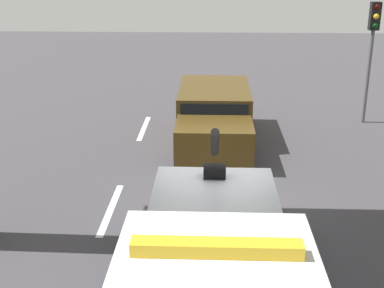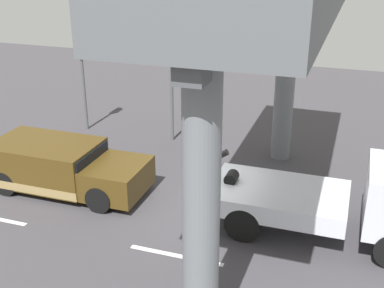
{
  "view_description": "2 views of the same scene",
  "coord_description": "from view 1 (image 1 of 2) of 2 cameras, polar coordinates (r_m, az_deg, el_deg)",
  "views": [
    {
      "loc": [
        10.63,
        -0.07,
        5.42
      ],
      "look_at": [
        -0.89,
        -0.53,
        1.29
      ],
      "focal_mm": 48.72,
      "sensor_mm": 36.0,
      "label": 1
    },
    {
      "loc": [
        3.97,
        -12.65,
        7.78
      ],
      "look_at": [
        -0.42,
        0.16,
        2.15
      ],
      "focal_mm": 46.68,
      "sensor_mm": 36.0,
      "label": 2
    }
  ],
  "objects": [
    {
      "name": "towed_van_green",
      "position": [
        16.19,
        2.43,
        3.04
      ],
      "size": [
        5.2,
        2.22,
        1.58
      ],
      "color": "#4C3814",
      "rests_on": "ground"
    },
    {
      "name": "lane_stripe_mid",
      "position": [
        12.15,
        -8.88,
        -7.03
      ],
      "size": [
        2.6,
        0.16,
        0.01
      ],
      "primitive_type": "cube",
      "color": "silver",
      "rests_on": "ground"
    },
    {
      "name": "traffic_light_near",
      "position": [
        18.55,
        19.17,
        11.09
      ],
      "size": [
        0.39,
        0.32,
        4.08
      ],
      "color": "#515456",
      "rests_on": "ground"
    },
    {
      "name": "tow_truck_white",
      "position": [
        7.72,
        2.53,
        -13.45
      ],
      "size": [
        7.25,
        2.42,
        2.46
      ],
      "color": "silver",
      "rests_on": "ground"
    },
    {
      "name": "ground_plane",
      "position": [
        11.95,
        2.38,
        -7.54
      ],
      "size": [
        60.0,
        40.0,
        0.1
      ],
      "primitive_type": "cube",
      "color": "#423F44"
    },
    {
      "name": "lane_stripe_west",
      "position": [
        17.64,
        -5.28,
        1.74
      ],
      "size": [
        2.6,
        0.16,
        0.01
      ],
      "primitive_type": "cube",
      "color": "silver",
      "rests_on": "ground"
    }
  ]
}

